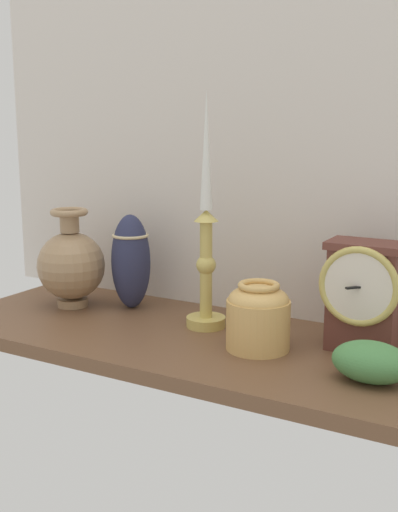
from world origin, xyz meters
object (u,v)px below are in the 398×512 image
Objects in this scene: brass_vase_jar at (258,315)px; tall_ceramic_vase at (131,261)px; mantel_clock at (363,294)px; candlestick_tall_left at (206,245)px; brass_vase_bulbous at (71,264)px.

brass_vase_jar is 0.60× the size of tall_ceramic_vase.
tall_ceramic_vase is (-46.33, 1.94, 0.11)cm from mantel_clock.
candlestick_tall_left is 30.23cm from brass_vase_bulbous.
candlestick_tall_left reaches higher than mantel_clock.
mantel_clock is at bearing 3.07° from brass_vase_bulbous.
candlestick_tall_left reaches higher than tall_ceramic_vase.
brass_vase_bulbous reaches higher than brass_vase_jar.
mantel_clock is 57.28cm from brass_vase_bulbous.
tall_ceramic_vase is at bearing 177.60° from mantel_clock.
mantel_clock is 0.43× the size of candlestick_tall_left.
brass_vase_bulbous is 1.77× the size of brass_vase_jar.
brass_vase_jar is at bearing -5.83° from brass_vase_bulbous.
brass_vase_bulbous is 42.78cm from brass_vase_jar.
brass_vase_bulbous is at bearing -155.26° from tall_ceramic_vase.
brass_vase_bulbous is (-29.53, -1.67, -6.24)cm from candlestick_tall_left.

